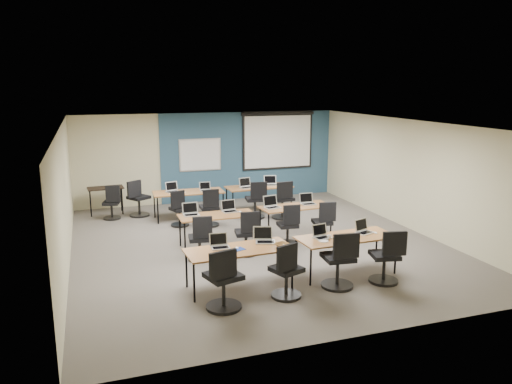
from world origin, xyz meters
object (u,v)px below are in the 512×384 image
object	(u,v)px
laptop_0	(220,244)
task_chair_4	(200,242)
training_table_back_right	(259,188)
task_chair_0	(223,284)
training_table_mid_left	(217,217)
laptop_9	(206,189)
training_table_mid_right	(296,208)
laptop_10	(246,185)
task_chair_8	(179,211)
projector_screen	(278,138)
training_table_front_left	(239,251)
task_chair_6	(289,228)
spare_chair_b	(112,205)
laptop_1	(264,238)
task_chair_3	(387,261)
laptop_2	(321,234)
task_chair_11	(283,203)
task_chair_9	(210,211)
laptop_3	(364,229)
whiteboard	(200,155)
task_chair_2	(340,264)
task_chair_5	(247,237)
laptop_8	(172,189)
laptop_4	(191,212)
training_table_back_left	(188,193)
laptop_6	(272,205)
laptop_7	(308,201)
laptop_5	(229,209)
task_chair_1	(286,275)
utility_table	(106,190)
task_chair_10	(256,203)
task_chair_7	(323,225)
training_table_front_right	(346,239)
spare_chair_a	(138,201)

from	to	relation	value
laptop_0	task_chair_4	bearing A→B (deg)	95.37
training_table_back_right	task_chair_0	distance (m)	6.30
training_table_mid_left	laptop_9	bearing A→B (deg)	82.72
task_chair_4	training_table_mid_right	bearing A→B (deg)	27.98
laptop_10	task_chair_8	bearing A→B (deg)	-173.64
projector_screen	training_table_front_left	xyz separation A→B (m)	(-3.31, -6.68, -1.20)
task_chair_6	spare_chair_b	size ratio (longest dim) A/B	1.01
training_table_back_right	laptop_1	bearing A→B (deg)	-109.54
task_chair_0	task_chair_3	distance (m)	3.09
laptop_2	task_chair_6	xyz separation A→B (m)	(0.09, 1.82, -0.40)
task_chair_4	task_chair_8	world-z (taller)	task_chair_4
task_chair_11	projector_screen	bearing A→B (deg)	64.62
laptop_2	training_table_front_left	bearing A→B (deg)	173.09
task_chair_9	laptop_3	bearing A→B (deg)	-60.08
task_chair_9	training_table_mid_left	bearing A→B (deg)	-96.92
task_chair_6	spare_chair_b	world-z (taller)	task_chair_6
task_chair_6	task_chair_9	world-z (taller)	task_chair_9
whiteboard	task_chair_2	distance (m)	7.39
task_chair_6	laptop_2	bearing A→B (deg)	-88.22
training_table_mid_right	laptop_10	xyz separation A→B (m)	(-0.47, 2.40, 0.11)
task_chair_5	laptop_8	xyz separation A→B (m)	(-0.99, 3.44, 0.39)
task_chair_11	laptop_4	bearing A→B (deg)	-158.53
whiteboard	spare_chair_b	xyz separation A→B (m)	(-2.69, -1.24, -1.06)
training_table_back_left	task_chair_9	xyz separation A→B (m)	(0.35, -0.96, -0.28)
projector_screen	training_table_mid_right	bearing A→B (deg)	-105.43
task_chair_8	spare_chair_b	world-z (taller)	task_chair_8
laptop_6	laptop_7	world-z (taller)	laptop_6
laptop_5	task_chair_8	distance (m)	1.92
task_chair_1	utility_table	size ratio (longest dim) A/B	1.05
training_table_mid_right	task_chair_4	size ratio (longest dim) A/B	1.75
task_chair_3	laptop_5	world-z (taller)	task_chair_3
task_chair_5	laptop_6	xyz separation A→B (m)	(0.91, 0.98, 0.40)
training_table_back_right	task_chair_4	distance (m)	4.19
training_table_mid_right	training_table_back_right	distance (m)	2.45
training_table_back_left	utility_table	world-z (taller)	utility_table
task_chair_2	laptop_4	bearing A→B (deg)	128.75
laptop_4	task_chair_8	distance (m)	1.74
task_chair_5	task_chair_10	size ratio (longest dim) A/B	0.96
training_table_back_left	laptop_4	distance (m)	2.45
whiteboard	task_chair_9	bearing A→B (deg)	-97.99
laptop_0	utility_table	world-z (taller)	laptop_0
task_chair_6	laptop_10	world-z (taller)	laptop_10
laptop_1	task_chair_9	distance (m)	3.78
task_chair_7	utility_table	world-z (taller)	task_chair_7
training_table_front_right	spare_chair_a	world-z (taller)	spare_chair_a
whiteboard	task_chair_5	bearing A→B (deg)	-91.65
training_table_mid_right	task_chair_9	bearing A→B (deg)	136.52
task_chair_3	task_chair_0	bearing A→B (deg)	-164.89
training_table_front_right	task_chair_11	bearing A→B (deg)	82.41
task_chair_0	task_chair_6	bearing A→B (deg)	34.98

